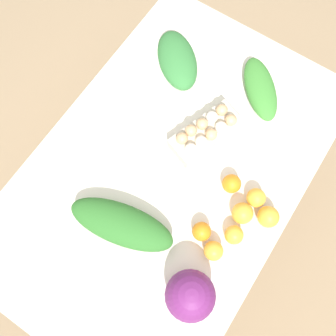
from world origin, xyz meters
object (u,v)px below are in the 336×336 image
(orange_1, at_px, (234,235))
(orange_6, at_px, (268,217))
(orange_4, at_px, (213,251))
(orange_5, at_px, (256,198))
(egg_carton, at_px, (206,132))
(orange_3, at_px, (202,231))
(orange_0, at_px, (242,213))
(greens_bunch_chard, at_px, (260,89))
(cabbage_purple, at_px, (190,296))
(greens_bunch_scallion, at_px, (122,224))
(greens_bunch_dandelion, at_px, (177,60))
(orange_2, at_px, (232,184))

(orange_1, distance_m, orange_6, 0.14)
(orange_4, xyz_separation_m, orange_5, (0.24, -0.03, 0.00))
(egg_carton, relative_size, orange_3, 4.46)
(orange_0, distance_m, orange_3, 0.16)
(greens_bunch_chard, xyz_separation_m, orange_4, (-0.63, -0.17, 0.00))
(cabbage_purple, distance_m, orange_1, 0.25)
(greens_bunch_chard, relative_size, greens_bunch_scallion, 0.75)
(orange_4, bearing_deg, egg_carton, 35.23)
(orange_1, bearing_deg, orange_5, 0.30)
(egg_carton, relative_size, orange_1, 4.51)
(egg_carton, distance_m, orange_0, 0.32)
(greens_bunch_dandelion, distance_m, orange_3, 0.68)
(cabbage_purple, relative_size, greens_bunch_dandelion, 0.59)
(egg_carton, xyz_separation_m, orange_0, (-0.19, -0.26, -0.01))
(greens_bunch_dandelion, height_order, orange_1, greens_bunch_dandelion)
(egg_carton, xyz_separation_m, orange_3, (-0.32, -0.18, -0.01))
(greens_bunch_dandelion, relative_size, orange_1, 4.19)
(greens_bunch_dandelion, relative_size, orange_2, 4.01)
(orange_2, distance_m, orange_3, 0.20)
(egg_carton, relative_size, orange_6, 3.91)
(egg_carton, xyz_separation_m, orange_4, (-0.35, -0.25, -0.01))
(greens_bunch_chard, relative_size, orange_0, 3.71)
(greens_bunch_chard, bearing_deg, orange_2, -165.55)
(orange_2, height_order, orange_3, orange_2)
(egg_carton, distance_m, orange_2, 0.21)
(cabbage_purple, xyz_separation_m, egg_carton, (0.51, 0.26, -0.04))
(orange_1, height_order, orange_3, same)
(cabbage_purple, bearing_deg, orange_1, -5.01)
(greens_bunch_dandelion, distance_m, greens_bunch_chard, 0.34)
(orange_0, bearing_deg, orange_2, 49.94)
(greens_bunch_chard, distance_m, orange_2, 0.40)
(orange_3, relative_size, orange_5, 0.97)
(egg_carton, height_order, orange_1, egg_carton)
(orange_0, height_order, orange_5, orange_0)
(egg_carton, height_order, orange_0, egg_carton)
(greens_bunch_dandelion, xyz_separation_m, greens_bunch_chard, (0.08, -0.33, -0.01))
(egg_carton, xyz_separation_m, orange_5, (-0.11, -0.28, -0.01))
(orange_6, bearing_deg, cabbage_purple, 166.38)
(cabbage_purple, distance_m, orange_2, 0.41)
(orange_0, bearing_deg, orange_1, -170.36)
(egg_carton, bearing_deg, orange_6, -94.18)
(greens_bunch_chard, xyz_separation_m, orange_6, (-0.43, -0.27, 0.01))
(greens_bunch_chard, bearing_deg, greens_bunch_dandelion, 102.99)
(orange_6, bearing_deg, orange_2, 78.49)
(egg_carton, height_order, orange_5, egg_carton)
(greens_bunch_chard, bearing_deg, orange_5, -152.93)
(orange_4, bearing_deg, orange_5, -7.07)
(cabbage_purple, distance_m, greens_bunch_scallion, 0.32)
(orange_0, bearing_deg, orange_6, -64.88)
(egg_carton, bearing_deg, orange_4, -125.69)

